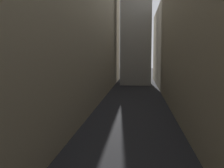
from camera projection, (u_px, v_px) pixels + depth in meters
The scene contains 2 objects.
ground_plane at pixel (132, 114), 37.71m from camera, with size 264.00×264.00×0.00m, color black.
building_block_left at pixel (52, 19), 39.43m from camera, with size 11.72×108.00×25.94m, color gray.
Camera 1 is at (0.91, 10.83, 7.97)m, focal length 45.08 mm.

